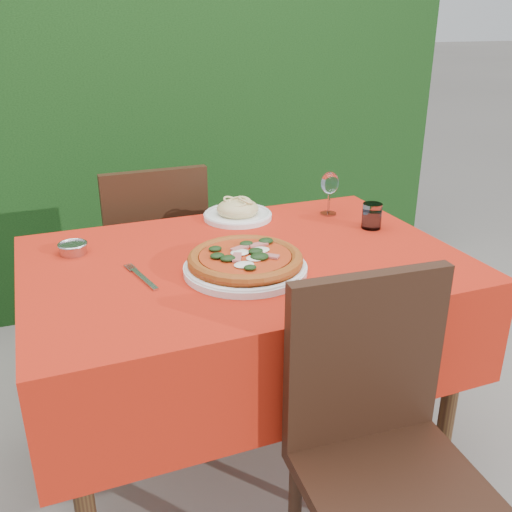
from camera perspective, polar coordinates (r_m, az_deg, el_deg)
name	(u,v)px	position (r m, az deg, el deg)	size (l,w,h in m)	color
ground	(245,456)	(2.09, -1.08, -19.37)	(60.00, 60.00, 0.00)	slate
hedge	(139,119)	(3.09, -11.65, 13.24)	(3.20, 0.55, 1.78)	black
dining_table	(244,303)	(1.75, -1.22, -4.69)	(1.26, 0.86, 0.75)	#432C15
chair_near	(380,438)	(1.41, 12.34, -17.39)	(0.42, 0.42, 0.88)	black
chair_far	(154,256)	(2.35, -10.12, 0.03)	(0.40, 0.40, 0.89)	black
pizza_plate	(245,262)	(1.57, -1.08, -0.61)	(0.34, 0.34, 0.06)	white
pasta_plate	(238,212)	(2.01, -1.85, 4.45)	(0.24, 0.24, 0.07)	white
water_glass	(372,217)	(1.94, 11.50, 3.82)	(0.06, 0.06, 0.09)	silver
wine_glass	(330,185)	(2.04, 7.38, 7.08)	(0.06, 0.06, 0.16)	white
fork	(144,279)	(1.56, -11.11, -2.28)	(0.03, 0.21, 0.01)	#B2B2B9
steel_ramekin	(73,249)	(1.79, -17.83, 0.68)	(0.08, 0.08, 0.03)	#B0B0B7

